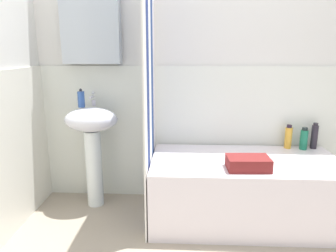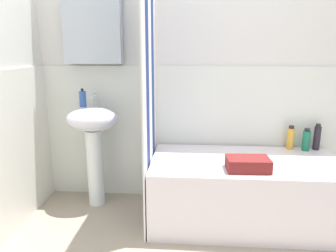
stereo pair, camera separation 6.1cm
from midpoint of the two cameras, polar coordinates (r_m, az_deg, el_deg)
name	(u,v)px [view 1 (the left image)]	position (r m, az deg, el deg)	size (l,w,h in m)	color
wall_back_tiled	(209,73)	(2.75, 6.89, 9.56)	(3.60, 0.18, 2.40)	silver
sink	(92,135)	(2.72, -14.29, -1.58)	(0.44, 0.34, 0.87)	white
faucet	(93,99)	(2.74, -14.16, 4.82)	(0.03, 0.12, 0.12)	silver
soap_dispenser	(81,99)	(2.70, -16.15, 4.73)	(0.06, 0.06, 0.16)	#3256A2
bathtub	(244,190)	(2.61, 13.05, -11.20)	(1.46, 0.74, 0.51)	white
shower_curtain	(150,96)	(2.37, -4.11, 5.51)	(0.01, 0.74, 2.00)	white
shampoo_bottle	(314,136)	(2.95, 24.55, -1.73)	(0.06, 0.06, 0.23)	#29232D
conditioner_bottle	(304,139)	(2.89, 22.93, -2.21)	(0.06, 0.06, 0.19)	#1B7151
lotion_bottle	(288,137)	(2.88, 20.49, -1.91)	(0.06, 0.06, 0.21)	gold
towel_folded	(248,163)	(2.31, 13.63, -6.59)	(0.30, 0.19, 0.09)	maroon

